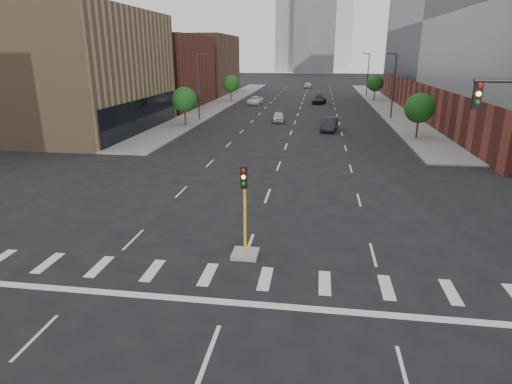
% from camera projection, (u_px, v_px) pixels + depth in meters
% --- Properties ---
extents(sidewalk_left_far, '(5.00, 92.00, 0.15)m').
position_uv_depth(sidewalk_left_far, '(225.00, 101.00, 83.36)').
color(sidewalk_left_far, gray).
rests_on(sidewalk_left_far, ground).
extents(sidewalk_right_far, '(5.00, 92.00, 0.15)m').
position_uv_depth(sidewalk_right_far, '(383.00, 104.00, 79.28)').
color(sidewalk_right_far, gray).
rests_on(sidewalk_right_far, ground).
extents(building_left_mid, '(20.00, 24.00, 14.00)m').
position_uv_depth(building_left_mid, '(61.00, 71.00, 50.91)').
color(building_left_mid, '#937453').
rests_on(building_left_mid, ground).
extents(building_left_far_a, '(20.00, 22.00, 12.00)m').
position_uv_depth(building_left_far_a, '(146.00, 71.00, 75.69)').
color(building_left_far_a, brown).
rests_on(building_left_far_a, ground).
extents(building_left_far_b, '(20.00, 24.00, 13.00)m').
position_uv_depth(building_left_far_b, '(188.00, 64.00, 99.99)').
color(building_left_far_b, brown).
rests_on(building_left_far_b, ground).
extents(building_right_main, '(24.00, 70.00, 22.00)m').
position_uv_depth(building_right_main, '(509.00, 39.00, 60.75)').
color(building_right_main, brown).
rests_on(building_right_main, ground).
extents(tower_mid, '(18.00, 18.00, 44.00)m').
position_uv_depth(tower_mid, '(315.00, 23.00, 193.06)').
color(tower_mid, slate).
rests_on(tower_mid, ground).
extents(median_traffic_signal, '(1.20, 1.20, 4.40)m').
position_uv_depth(median_traffic_signal, '(245.00, 237.00, 19.85)').
color(median_traffic_signal, '#999993').
rests_on(median_traffic_signal, ground).
extents(streetlight_right_a, '(1.60, 0.22, 9.07)m').
position_uv_depth(streetlight_right_a, '(393.00, 83.00, 60.09)').
color(streetlight_right_a, '#2D2D30').
rests_on(streetlight_right_a, ground).
extents(streetlight_right_b, '(1.60, 0.22, 9.07)m').
position_uv_depth(streetlight_right_b, '(368.00, 73.00, 93.02)').
color(streetlight_right_b, '#2D2D30').
rests_on(streetlight_right_b, ground).
extents(streetlight_left, '(1.60, 0.22, 9.07)m').
position_uv_depth(streetlight_left, '(199.00, 84.00, 59.03)').
color(streetlight_left, '#2D2D30').
rests_on(streetlight_left, ground).
extents(tree_left_near, '(3.20, 3.20, 4.85)m').
position_uv_depth(tree_left_near, '(184.00, 100.00, 54.90)').
color(tree_left_near, '#382619').
rests_on(tree_left_near, ground).
extents(tree_left_far, '(3.20, 3.20, 4.85)m').
position_uv_depth(tree_left_far, '(231.00, 84.00, 83.13)').
color(tree_left_far, '#382619').
rests_on(tree_left_far, ground).
extents(tree_right_near, '(3.20, 3.20, 4.85)m').
position_uv_depth(tree_right_near, '(419.00, 108.00, 46.40)').
color(tree_right_near, '#382619').
rests_on(tree_right_near, ground).
extents(tree_right_far, '(3.20, 3.20, 4.85)m').
position_uv_depth(tree_right_far, '(375.00, 83.00, 84.03)').
color(tree_right_far, '#382619').
rests_on(tree_right_far, ground).
extents(car_near_left, '(1.87, 4.10, 1.36)m').
position_uv_depth(car_near_left, '(278.00, 117.00, 59.14)').
color(car_near_left, '#B9B8BD').
rests_on(car_near_left, ground).
extents(car_mid_right, '(2.26, 5.00, 1.59)m').
position_uv_depth(car_mid_right, '(329.00, 124.00, 52.23)').
color(car_mid_right, black).
rests_on(car_mid_right, ground).
extents(car_far_left, '(2.60, 5.15, 1.40)m').
position_uv_depth(car_far_left, '(255.00, 100.00, 79.59)').
color(car_far_left, silver).
rests_on(car_far_left, ground).
extents(car_deep_right, '(2.96, 5.57, 1.54)m').
position_uv_depth(car_deep_right, '(319.00, 99.00, 80.25)').
color(car_deep_right, black).
rests_on(car_deep_right, ground).
extents(car_distant, '(2.05, 4.80, 1.62)m').
position_uv_depth(car_distant, '(308.00, 85.00, 115.28)').
color(car_distant, '#BBBABF').
rests_on(car_distant, ground).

